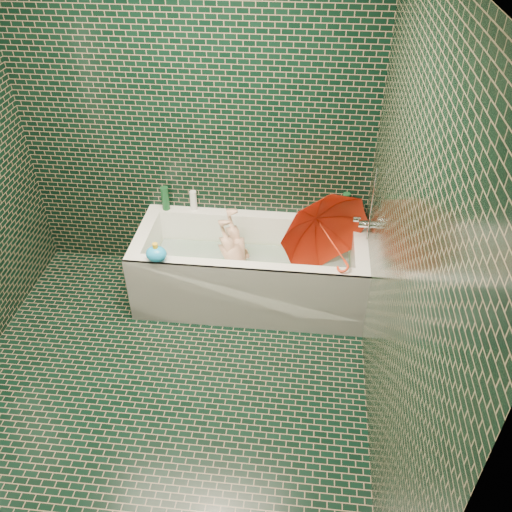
# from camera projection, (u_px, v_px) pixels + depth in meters

# --- Properties ---
(floor) EXTENTS (2.80, 2.80, 0.00)m
(floor) POSITION_uv_depth(u_px,v_px,m) (164.00, 393.00, 3.51)
(floor) COLOR black
(floor) RESTS_ON ground
(wall_back) EXTENTS (2.80, 0.00, 2.80)m
(wall_back) POSITION_uv_depth(u_px,v_px,m) (193.00, 124.00, 3.86)
(wall_back) COLOR black
(wall_back) RESTS_ON floor
(wall_front) EXTENTS (2.80, 0.00, 2.80)m
(wall_front) POSITION_uv_depth(u_px,v_px,m) (9.00, 499.00, 1.64)
(wall_front) COLOR black
(wall_front) RESTS_ON floor
(wall_right) EXTENTS (0.00, 2.80, 2.80)m
(wall_right) POSITION_uv_depth(u_px,v_px,m) (398.00, 252.00, 2.64)
(wall_right) COLOR black
(wall_right) RESTS_ON floor
(bathtub) EXTENTS (1.70, 0.75, 0.55)m
(bathtub) POSITION_uv_depth(u_px,v_px,m) (251.00, 275.00, 4.14)
(bathtub) COLOR white
(bathtub) RESTS_ON floor
(bath_mat) EXTENTS (1.35, 0.47, 0.01)m
(bath_mat) POSITION_uv_depth(u_px,v_px,m) (251.00, 279.00, 4.19)
(bath_mat) COLOR green
(bath_mat) RESTS_ON bathtub
(water) EXTENTS (1.48, 0.53, 0.00)m
(water) POSITION_uv_depth(u_px,v_px,m) (251.00, 265.00, 4.10)
(water) COLOR silver
(water) RESTS_ON bathtub
(faucet) EXTENTS (0.18, 0.19, 0.55)m
(faucet) POSITION_uv_depth(u_px,v_px,m) (367.00, 220.00, 3.73)
(faucet) COLOR silver
(faucet) RESTS_ON wall_right
(child) EXTENTS (0.93, 0.54, 0.36)m
(child) POSITION_uv_depth(u_px,v_px,m) (238.00, 265.00, 4.08)
(child) COLOR #DBA689
(child) RESTS_ON bathtub
(umbrella) EXTENTS (1.00, 0.97, 0.85)m
(umbrella) POSITION_uv_depth(u_px,v_px,m) (332.00, 241.00, 3.78)
(umbrella) COLOR red
(umbrella) RESTS_ON bathtub
(soap_bottle_a) EXTENTS (0.10, 0.10, 0.25)m
(soap_bottle_a) POSITION_uv_depth(u_px,v_px,m) (352.00, 218.00, 4.15)
(soap_bottle_a) COLOR white
(soap_bottle_a) RESTS_ON bathtub
(soap_bottle_b) EXTENTS (0.10, 0.10, 0.18)m
(soap_bottle_b) POSITION_uv_depth(u_px,v_px,m) (352.00, 220.00, 4.13)
(soap_bottle_b) COLOR #461C6B
(soap_bottle_b) RESTS_ON bathtub
(soap_bottle_c) EXTENTS (0.16, 0.16, 0.15)m
(soap_bottle_c) POSITION_uv_depth(u_px,v_px,m) (355.00, 219.00, 4.14)
(soap_bottle_c) COLOR #134220
(soap_bottle_c) RESTS_ON bathtub
(bottle_right_tall) EXTENTS (0.07, 0.07, 0.23)m
(bottle_right_tall) POSITION_uv_depth(u_px,v_px,m) (345.00, 207.00, 4.07)
(bottle_right_tall) COLOR #134220
(bottle_right_tall) RESTS_ON bathtub
(bottle_right_pump) EXTENTS (0.06, 0.06, 0.17)m
(bottle_right_pump) POSITION_uv_depth(u_px,v_px,m) (361.00, 212.00, 4.06)
(bottle_right_pump) COLOR silver
(bottle_right_pump) RESTS_ON bathtub
(bottle_left_tall) EXTENTS (0.07, 0.07, 0.19)m
(bottle_left_tall) POSITION_uv_depth(u_px,v_px,m) (165.00, 198.00, 4.20)
(bottle_left_tall) COLOR #134220
(bottle_left_tall) RESTS_ON bathtub
(bottle_left_short) EXTENTS (0.06, 0.06, 0.16)m
(bottle_left_short) POSITION_uv_depth(u_px,v_px,m) (193.00, 200.00, 4.21)
(bottle_left_short) COLOR white
(bottle_left_short) RESTS_ON bathtub
(rubber_duck) EXTENTS (0.11, 0.08, 0.09)m
(rubber_duck) POSITION_uv_depth(u_px,v_px,m) (325.00, 213.00, 4.14)
(rubber_duck) COLOR yellow
(rubber_duck) RESTS_ON bathtub
(bath_toy) EXTENTS (0.17, 0.15, 0.14)m
(bath_toy) POSITION_uv_depth(u_px,v_px,m) (156.00, 254.00, 3.69)
(bath_toy) COLOR #1A9CF1
(bath_toy) RESTS_ON bathtub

